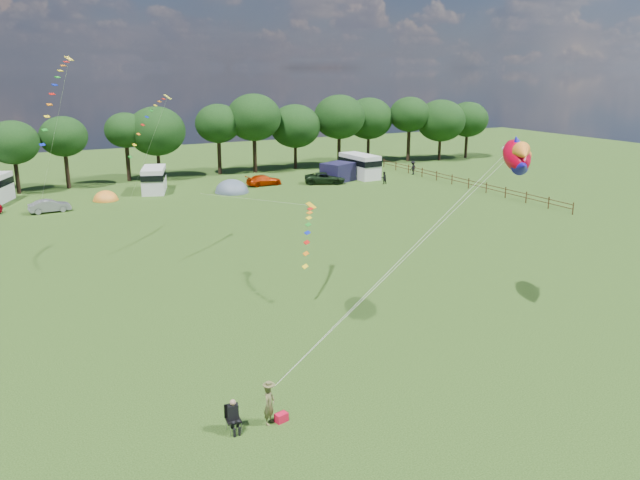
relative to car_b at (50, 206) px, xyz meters
name	(u,v)px	position (x,y,z in m)	size (l,w,h in m)	color
ground_plane	(396,361)	(12.07, -41.67, -0.62)	(180.00, 180.00, 0.00)	black
tree_line	(186,127)	(17.37, 13.32, 5.73)	(102.98, 10.98, 10.27)	black
fence	(460,181)	(44.07, -7.17, 0.08)	(0.12, 33.12, 1.20)	#472D19
car_b	(50,206)	(0.00, 0.00, 0.00)	(1.32, 3.53, 1.25)	gray
car_c	(264,180)	(23.77, 3.88, -0.01)	(1.73, 4.11, 1.23)	#A82300
car_d	(325,178)	(30.74, 1.66, 0.05)	(2.25, 4.97, 1.35)	black
campervan_c	(154,179)	(11.35, 5.84, 0.86)	(3.93, 6.07, 2.75)	silver
campervan_d	(360,165)	(36.63, 3.45, 0.97)	(2.95, 6.19, 2.96)	silver
tent_orange	(106,200)	(5.68, 3.41, -0.60)	(2.62, 2.87, 2.05)	orange
tent_greyblue	(232,192)	(18.98, 1.62, -0.60)	(3.83, 4.20, 2.85)	slate
awning_navy	(338,172)	(33.00, 2.54, 0.50)	(3.60, 2.92, 2.25)	#1A1838
kite_flyer	(269,405)	(4.62, -43.92, 0.20)	(0.60, 0.39, 1.65)	brown
camp_chair	(233,412)	(3.19, -43.76, 0.18)	(0.60, 0.59, 1.35)	#99999E
kite_bag	(281,417)	(5.09, -44.00, -0.45)	(0.49, 0.33, 0.35)	red
fish_kite	(518,156)	(20.62, -39.71, 8.35)	(3.09, 3.97, 2.17)	red
streamer_kite_a	(58,86)	(0.51, -16.50, 11.63)	(3.26, 5.53, 5.73)	gold
streamer_kite_b	(152,115)	(5.98, -20.49, 9.74)	(4.15, 4.65, 3.78)	#FBFF33
streamer_kite_c	(309,224)	(12.97, -30.36, 3.46)	(3.21, 4.98, 2.81)	gold
walker_a	(384,178)	(36.95, -1.74, 0.12)	(0.72, 0.45, 1.48)	black
walker_b	(413,168)	(44.02, 2.30, 0.28)	(1.17, 0.54, 1.81)	black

